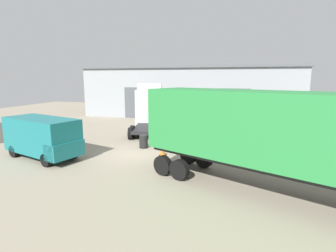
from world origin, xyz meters
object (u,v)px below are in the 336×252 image
object	(u,v)px
tractor_unit_white	(150,108)
container_trailer_green	(266,130)
traffic_cone	(163,152)
delivery_van_teal	(44,137)
flatbed_truck_blue	(253,122)
oil_drum	(144,142)
gravel_pile	(2,130)

from	to	relation	value
tractor_unit_white	container_trailer_green	bearing A→B (deg)	-155.72
container_trailer_green	traffic_cone	bearing A→B (deg)	168.41
container_trailer_green	delivery_van_teal	distance (m)	12.24
flatbed_truck_blue	oil_drum	bearing A→B (deg)	167.98
delivery_van_teal	flatbed_truck_blue	size ratio (longest dim) A/B	0.68
flatbed_truck_blue	traffic_cone	bearing A→B (deg)	-177.64
container_trailer_green	flatbed_truck_blue	world-z (taller)	container_trailer_green
flatbed_truck_blue	traffic_cone	xyz separation A→B (m)	(-5.39, -6.82, -1.02)
gravel_pile	delivery_van_teal	bearing A→B (deg)	-26.39
flatbed_truck_blue	tractor_unit_white	bearing A→B (deg)	125.04
delivery_van_teal	traffic_cone	bearing A→B (deg)	36.58
tractor_unit_white	flatbed_truck_blue	size ratio (longest dim) A/B	0.85
delivery_van_teal	traffic_cone	size ratio (longest dim) A/B	9.64
tractor_unit_white	flatbed_truck_blue	distance (m)	9.08
container_trailer_green	gravel_pile	distance (m)	20.07
container_trailer_green	gravel_pile	bearing A→B (deg)	-171.44
delivery_van_teal	flatbed_truck_blue	world-z (taller)	flatbed_truck_blue
delivery_van_teal	oil_drum	distance (m)	6.14
container_trailer_green	traffic_cone	distance (m)	7.14
delivery_van_teal	flatbed_truck_blue	distance (m)	15.09
gravel_pile	traffic_cone	bearing A→B (deg)	-4.92
delivery_van_teal	traffic_cone	distance (m)	7.05
oil_drum	flatbed_truck_blue	bearing A→B (deg)	37.27
tractor_unit_white	traffic_cone	bearing A→B (deg)	-168.99
flatbed_truck_blue	delivery_van_teal	bearing A→B (deg)	168.41
delivery_van_teal	flatbed_truck_blue	bearing A→B (deg)	54.06
gravel_pile	traffic_cone	xyz separation A→B (m)	(13.79, -1.19, -0.36)
flatbed_truck_blue	traffic_cone	world-z (taller)	flatbed_truck_blue
tractor_unit_white	flatbed_truck_blue	xyz separation A→B (m)	(9.01, -0.90, -0.70)
tractor_unit_white	traffic_cone	xyz separation A→B (m)	(3.62, -7.71, -1.72)
tractor_unit_white	delivery_van_teal	distance (m)	10.56
flatbed_truck_blue	container_trailer_green	bearing A→B (deg)	-138.52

